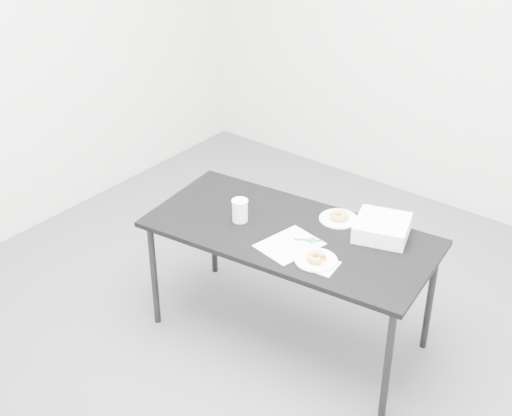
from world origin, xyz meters
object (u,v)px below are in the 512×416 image
Objects in this scene: scorecard at (290,245)px; coffee_cup at (240,210)px; plate_near at (316,260)px; table at (290,240)px; bakery_box at (382,228)px; donut_near at (316,257)px; plate_far at (339,219)px; pen at (308,240)px; donut_far at (339,216)px.

scorecard is 0.35m from coffee_cup.
scorecard is 1.42× the size of plate_near.
scorecard reaches higher than table.
table is at bearing -164.49° from bakery_box.
plate_far is at bearing 107.14° from donut_near.
bakery_box reaches higher than pen.
table is at bearing 150.54° from plate_near.
table is 7.57× the size of plate_far.
donut_near is 0.42m from plate_far.
donut_far is at bearing 162.68° from bakery_box.
plate_far is (0.01, 0.27, -0.00)m from pen.
table is 5.97× the size of bakery_box.
donut_near is 1.01× the size of donut_far.
pen reaches higher than plate_near.
donut_near reaches higher than table.
coffee_cup is at bearing -170.92° from table.
plate_near is 0.42m from donut_far.
scorecard is 0.37m from donut_far.
donut_far reaches higher than scorecard.
plate_far is 0.52m from coffee_cup.
donut_far reaches higher than table.
coffee_cup is at bearing -171.08° from bakery_box.
coffee_cup is at bearing 172.69° from donut_near.
bakery_box is at bearing 0.53° from donut_far.
donut_near is 0.42m from bakery_box.
donut_far is at bearing 56.19° from pen.
plate_far is 0.02m from donut_far.
bakery_box is (0.31, 0.36, 0.04)m from scorecard.
donut_near reaches higher than plate_far.
coffee_cup is (-0.40, -0.33, 0.06)m from plate_far.
donut_near is 0.38× the size of bakery_box.
coffee_cup reaches higher than plate_far.
scorecard is 0.10m from pen.
pen is 0.27m from donut_far.
donut_far is at bearing 39.29° from coffee_cup.
pen is at bearing 71.13° from scorecard.
plate_near reaches higher than plate_far.
table is 7.47× the size of plate_near.
scorecard is 3.06× the size of donut_far.
bakery_box is (0.13, 0.40, 0.02)m from donut_near.
pen is 1.12× the size of coffee_cup.
coffee_cup is (-0.53, 0.07, 0.06)m from plate_near.
bakery_box is (0.66, 0.33, -0.02)m from coffee_cup.
bakery_box is (0.39, 0.26, 0.09)m from table.
pen is 0.27m from plate_far.
plate_far is (-0.12, 0.40, -0.02)m from donut_near.
coffee_cup is 0.47× the size of bakery_box.
plate_near is (0.13, -0.12, -0.00)m from pen.
pen is 0.66× the size of plate_near.
plate_near is at bearing 0.00° from donut_near.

